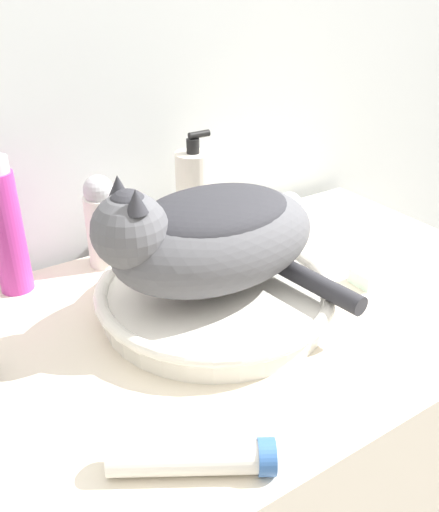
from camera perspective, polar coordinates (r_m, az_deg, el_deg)
wall_back at (r=0.97m, az=-11.59°, el=21.51°), size 8.00×0.05×2.40m
vanity_counter at (r=1.10m, az=0.34°, el=-24.87°), size 1.03×0.57×0.85m
sink_basin at (r=0.80m, az=-0.60°, el=-4.11°), size 0.35×0.35×0.05m
cat at (r=0.74m, az=-1.36°, el=2.31°), size 0.33×0.28×0.18m
faucet at (r=0.94m, az=6.88°, el=3.75°), size 0.13×0.07×0.14m
lotion_bottle_white at (r=0.92m, az=-12.27°, el=3.58°), size 0.06×0.06×0.16m
soap_pump_bottle at (r=0.99m, az=-2.69°, el=6.34°), size 0.07×0.07×0.20m
shampoo_bottle_tall at (r=0.88m, az=-21.56°, el=2.70°), size 0.05×0.05×0.22m
cream_tube at (r=0.58m, az=-2.68°, el=-20.50°), size 0.16×0.12×0.04m
soap_bar at (r=0.92m, az=16.06°, el=-1.84°), size 0.08×0.04×0.02m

